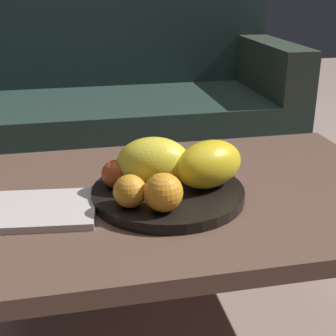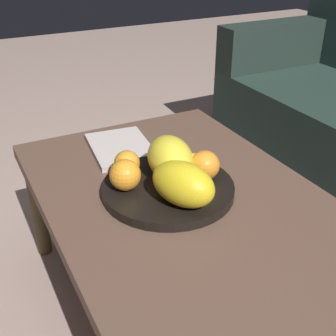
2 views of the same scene
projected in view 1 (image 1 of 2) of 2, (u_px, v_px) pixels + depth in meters
ground_plane at (183, 330)px, 1.32m from camera, size 8.00×8.00×0.00m
coffee_table at (185, 207)px, 1.18m from camera, size 1.06×0.70×0.42m
couch at (98, 115)px, 2.19m from camera, size 1.70×0.70×0.90m
fruit_bowl at (168, 193)px, 1.12m from camera, size 0.35×0.35×0.03m
melon_large_front at (153, 162)px, 1.11m from camera, size 0.18×0.14×0.12m
melon_smaller_beside at (209, 164)px, 1.11m from camera, size 0.20×0.17×0.11m
orange_front at (163, 192)px, 1.00m from camera, size 0.08×0.08×0.08m
orange_left at (166, 156)px, 1.20m from camera, size 0.08×0.08×0.08m
orange_right at (130, 191)px, 1.01m from camera, size 0.07×0.07×0.07m
apple_front at (116, 175)px, 1.10m from camera, size 0.07×0.07×0.07m
banana_bunch at (150, 167)px, 1.16m from camera, size 0.17×0.16×0.06m
magazine at (37, 210)px, 1.05m from camera, size 0.27×0.21×0.02m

